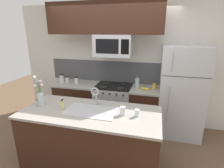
{
  "coord_description": "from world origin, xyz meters",
  "views": [
    {
      "loc": [
        0.86,
        -2.54,
        2.07
      ],
      "look_at": [
        0.13,
        0.27,
        1.16
      ],
      "focal_mm": 28.0,
      "sensor_mm": 36.0,
      "label": 1
    }
  ],
  "objects_px": {
    "dish_soap_bottle": "(62,105)",
    "drinking_glass": "(123,111)",
    "microwave": "(113,46)",
    "flower_vase": "(40,97)",
    "sink_faucet": "(95,94)",
    "storage_jar_tall": "(62,78)",
    "storage_jar_short": "(76,80)",
    "stove_range": "(113,105)",
    "french_press": "(137,83)",
    "coffee_tin": "(154,86)",
    "refrigerator": "(181,92)",
    "banana_bunch": "(145,89)",
    "spare_glass": "(137,113)",
    "storage_jar_medium": "(67,79)"
  },
  "relations": [
    {
      "from": "refrigerator",
      "to": "storage_jar_tall",
      "type": "relative_size",
      "value": 9.36
    },
    {
      "from": "microwave",
      "to": "flower_vase",
      "type": "distance_m",
      "value": 1.66
    },
    {
      "from": "storage_jar_tall",
      "to": "storage_jar_short",
      "type": "distance_m",
      "value": 0.36
    },
    {
      "from": "french_press",
      "to": "drinking_glass",
      "type": "distance_m",
      "value": 1.31
    },
    {
      "from": "storage_jar_tall",
      "to": "dish_soap_bottle",
      "type": "relative_size",
      "value": 1.16
    },
    {
      "from": "banana_bunch",
      "to": "spare_glass",
      "type": "bearing_deg",
      "value": -91.15
    },
    {
      "from": "stove_range",
      "to": "storage_jar_tall",
      "type": "xyz_separation_m",
      "value": [
        -1.21,
        -0.02,
        0.54
      ]
    },
    {
      "from": "banana_bunch",
      "to": "drinking_glass",
      "type": "relative_size",
      "value": 1.51
    },
    {
      "from": "storage_jar_medium",
      "to": "coffee_tin",
      "type": "distance_m",
      "value": 1.95
    },
    {
      "from": "sink_faucet",
      "to": "flower_vase",
      "type": "distance_m",
      "value": 0.87
    },
    {
      "from": "stove_range",
      "to": "french_press",
      "type": "relative_size",
      "value": 3.48
    },
    {
      "from": "sink_faucet",
      "to": "flower_vase",
      "type": "bearing_deg",
      "value": -166.34
    },
    {
      "from": "refrigerator",
      "to": "storage_jar_medium",
      "type": "xyz_separation_m",
      "value": [
        -2.47,
        0.01,
        0.08
      ]
    },
    {
      "from": "storage_jar_tall",
      "to": "banana_bunch",
      "type": "height_order",
      "value": "storage_jar_tall"
    },
    {
      "from": "sink_faucet",
      "to": "flower_vase",
      "type": "height_order",
      "value": "flower_vase"
    },
    {
      "from": "french_press",
      "to": "drinking_glass",
      "type": "height_order",
      "value": "french_press"
    },
    {
      "from": "refrigerator",
      "to": "sink_faucet",
      "type": "height_order",
      "value": "refrigerator"
    },
    {
      "from": "stove_range",
      "to": "drinking_glass",
      "type": "distance_m",
      "value": 1.42
    },
    {
      "from": "microwave",
      "to": "refrigerator",
      "type": "height_order",
      "value": "microwave"
    },
    {
      "from": "stove_range",
      "to": "microwave",
      "type": "relative_size",
      "value": 1.25
    },
    {
      "from": "stove_range",
      "to": "storage_jar_short",
      "type": "bearing_deg",
      "value": -179.92
    },
    {
      "from": "stove_range",
      "to": "flower_vase",
      "type": "relative_size",
      "value": 1.89
    },
    {
      "from": "refrigerator",
      "to": "coffee_tin",
      "type": "height_order",
      "value": "refrigerator"
    },
    {
      "from": "storage_jar_tall",
      "to": "coffee_tin",
      "type": "xyz_separation_m",
      "value": [
        2.06,
        0.07,
        -0.04
      ]
    },
    {
      "from": "storage_jar_tall",
      "to": "flower_vase",
      "type": "bearing_deg",
      "value": -74.76
    },
    {
      "from": "french_press",
      "to": "flower_vase",
      "type": "relative_size",
      "value": 0.54
    },
    {
      "from": "stove_range",
      "to": "flower_vase",
      "type": "bearing_deg",
      "value": -125.5
    },
    {
      "from": "storage_jar_short",
      "to": "french_press",
      "type": "distance_m",
      "value": 1.35
    },
    {
      "from": "stove_range",
      "to": "french_press",
      "type": "distance_m",
      "value": 0.74
    },
    {
      "from": "flower_vase",
      "to": "coffee_tin",
      "type": "bearing_deg",
      "value": 36.69
    },
    {
      "from": "coffee_tin",
      "to": "drinking_glass",
      "type": "xyz_separation_m",
      "value": [
        -0.4,
        -1.29,
        0.01
      ]
    },
    {
      "from": "stove_range",
      "to": "french_press",
      "type": "bearing_deg",
      "value": 6.94
    },
    {
      "from": "refrigerator",
      "to": "french_press",
      "type": "relative_size",
      "value": 6.72
    },
    {
      "from": "dish_soap_bottle",
      "to": "drinking_glass",
      "type": "relative_size",
      "value": 1.31
    },
    {
      "from": "stove_range",
      "to": "french_press",
      "type": "xyz_separation_m",
      "value": [
        0.49,
        0.06,
        0.55
      ]
    },
    {
      "from": "storage_jar_medium",
      "to": "spare_glass",
      "type": "xyz_separation_m",
      "value": [
        1.75,
        -1.27,
        -0.01
      ]
    },
    {
      "from": "french_press",
      "to": "sink_faucet",
      "type": "xyz_separation_m",
      "value": [
        -0.53,
        -1.09,
        0.1
      ]
    },
    {
      "from": "coffee_tin",
      "to": "dish_soap_bottle",
      "type": "relative_size",
      "value": 0.67
    },
    {
      "from": "storage_jar_short",
      "to": "banana_bunch",
      "type": "height_order",
      "value": "storage_jar_short"
    },
    {
      "from": "banana_bunch",
      "to": "sink_faucet",
      "type": "relative_size",
      "value": 0.62
    },
    {
      "from": "dish_soap_bottle",
      "to": "storage_jar_short",
      "type": "bearing_deg",
      "value": 106.41
    },
    {
      "from": "microwave",
      "to": "storage_jar_tall",
      "type": "bearing_deg",
      "value": 179.95
    },
    {
      "from": "stove_range",
      "to": "refrigerator",
      "type": "distance_m",
      "value": 1.43
    },
    {
      "from": "sink_faucet",
      "to": "refrigerator",
      "type": "bearing_deg",
      "value": 36.93
    },
    {
      "from": "banana_bunch",
      "to": "sink_faucet",
      "type": "height_order",
      "value": "sink_faucet"
    },
    {
      "from": "storage_jar_medium",
      "to": "french_press",
      "type": "bearing_deg",
      "value": 1.04
    },
    {
      "from": "storage_jar_tall",
      "to": "stove_range",
      "type": "bearing_deg",
      "value": 0.94
    },
    {
      "from": "french_press",
      "to": "dish_soap_bottle",
      "type": "distance_m",
      "value": 1.66
    },
    {
      "from": "stove_range",
      "to": "storage_jar_short",
      "type": "relative_size",
      "value": 6.29
    },
    {
      "from": "french_press",
      "to": "stove_range",
      "type": "bearing_deg",
      "value": -173.06
    }
  ]
}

